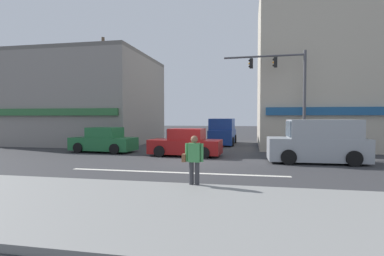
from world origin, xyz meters
TOP-DOWN VIEW (x-y plane):
  - ground_plane at (0.00, 0.00)m, footprint 120.00×120.00m
  - lane_marking_stripe at (0.00, -3.50)m, footprint 9.00×0.24m
  - sidewalk_curb at (0.00, -8.50)m, footprint 40.00×5.00m
  - building_left_block at (-11.67, 9.17)m, footprint 11.98×10.28m
  - building_right_corner at (10.56, 8.82)m, footprint 13.98×8.89m
  - street_tree at (5.92, 6.70)m, footprint 3.52×3.52m
  - utility_pole_near_left at (-7.48, 4.91)m, footprint 1.40×0.22m
  - traffic_light_mast at (5.13, 3.70)m, footprint 4.89×0.39m
  - sedan_waiting_far at (-6.22, 2.46)m, footprint 4.22×2.12m
  - van_approaching_near at (0.72, 9.29)m, footprint 2.09×4.63m
  - sedan_crossing_center at (-0.69, 1.64)m, footprint 4.19×2.05m
  - van_parked_curbside at (6.24, 0.39)m, footprint 4.64×2.12m
  - pedestrian_foreground_with_bag at (1.26, -6.13)m, footprint 0.67×0.29m

SIDE VIEW (x-z plane):
  - ground_plane at x=0.00m, z-range 0.00..0.00m
  - lane_marking_stripe at x=0.00m, z-range 0.00..0.01m
  - sidewalk_curb at x=0.00m, z-range 0.00..0.16m
  - sedan_waiting_far at x=-6.22m, z-range -0.08..1.50m
  - sedan_crossing_center at x=-0.69m, z-range -0.08..1.50m
  - pedestrian_foreground_with_bag at x=1.26m, z-range 0.12..1.79m
  - van_approaching_near at x=0.72m, z-range -0.05..2.06m
  - van_parked_curbside at x=6.24m, z-range -0.05..2.06m
  - building_left_block at x=-11.67m, z-range 0.00..7.50m
  - street_tree at x=5.92m, z-range 1.14..6.98m
  - utility_pole_near_left at x=-7.48m, z-range 0.15..8.12m
  - traffic_light_mast at x=5.13m, z-range 1.08..7.28m
  - building_right_corner at x=10.56m, z-range 0.00..11.54m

